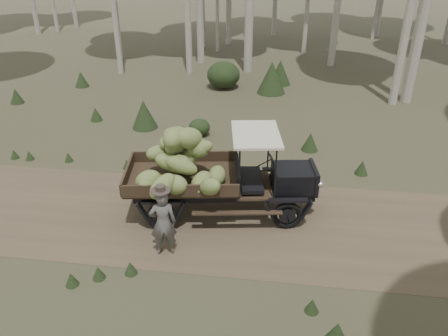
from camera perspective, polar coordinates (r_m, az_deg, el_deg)
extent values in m
plane|color=#473D2B|center=(11.15, -9.44, -6.10)|extent=(120.00, 120.00, 0.00)
cube|color=brown|center=(11.15, -9.44, -6.08)|extent=(70.00, 4.00, 0.01)
cube|color=black|center=(10.82, 8.87, -1.25)|extent=(1.08, 1.04, 0.52)
cube|color=black|center=(10.93, 11.58, -1.22)|extent=(0.24, 0.96, 0.59)
cube|color=black|center=(10.63, 1.80, -0.89)|extent=(0.28, 1.33, 0.52)
cube|color=#38281C|center=(10.70, -5.37, -1.40)|extent=(2.90, 2.11, 0.08)
cube|color=#38281C|center=(11.37, -5.14, 1.48)|extent=(2.65, 0.47, 0.31)
cube|color=#38281C|center=(9.87, -5.73, -2.99)|extent=(2.65, 0.47, 0.31)
cube|color=#38281C|center=(10.80, -12.50, -0.65)|extent=(0.32, 1.71, 0.31)
cube|color=beige|center=(10.18, 4.20, 4.40)|extent=(1.33, 1.77, 0.06)
cube|color=black|center=(11.16, -0.04, -2.06)|extent=(4.35, 0.77, 0.17)
cube|color=black|center=(10.54, 0.04, -4.04)|extent=(4.35, 0.77, 0.17)
torus|color=black|center=(11.74, 7.16, -1.96)|extent=(0.74, 0.24, 0.72)
torus|color=black|center=(10.46, 8.25, -6.14)|extent=(0.74, 0.24, 0.72)
torus|color=black|center=(11.69, -7.34, -2.10)|extent=(0.74, 0.24, 0.72)
torus|color=black|center=(10.41, -8.13, -6.33)|extent=(0.74, 0.24, 0.72)
sphere|color=beige|center=(11.29, 11.55, 0.07)|extent=(0.17, 0.17, 0.17)
sphere|color=beige|center=(10.56, 12.47, -2.12)|extent=(0.17, 0.17, 0.17)
ellipsoid|color=olive|center=(10.09, -2.90, -1.98)|extent=(0.63, 0.87, 0.61)
ellipsoid|color=olive|center=(10.19, -5.88, 0.53)|extent=(0.66, 0.51, 0.46)
ellipsoid|color=olive|center=(10.58, -5.08, 3.50)|extent=(0.94, 0.79, 0.56)
ellipsoid|color=olive|center=(10.26, -4.48, 3.98)|extent=(0.66, 0.80, 0.48)
ellipsoid|color=olive|center=(10.16, -9.27, -1.95)|extent=(0.82, 0.90, 0.57)
ellipsoid|color=olive|center=(10.30, -6.98, 0.75)|extent=(0.93, 0.62, 0.65)
ellipsoid|color=olive|center=(10.27, -3.22, 2.55)|extent=(0.81, 0.43, 0.61)
ellipsoid|color=olive|center=(10.14, -4.57, 3.91)|extent=(0.90, 0.93, 0.67)
ellipsoid|color=olive|center=(10.89, -5.17, 0.64)|extent=(0.49, 0.83, 0.47)
ellipsoid|color=olive|center=(10.12, -5.59, 0.36)|extent=(0.89, 0.42, 0.64)
ellipsoid|color=olive|center=(10.40, -6.13, 3.11)|extent=(0.79, 0.89, 0.59)
ellipsoid|color=olive|center=(10.30, -5.44, 4.08)|extent=(0.83, 0.82, 0.54)
ellipsoid|color=olive|center=(9.96, -6.42, -2.19)|extent=(0.85, 0.73, 0.57)
ellipsoid|color=olive|center=(10.45, -4.83, 1.25)|extent=(0.69, 0.92, 0.59)
ellipsoid|color=olive|center=(10.58, -7.21, 3.56)|extent=(0.61, 0.74, 0.49)
ellipsoid|color=olive|center=(10.14, -6.55, 3.92)|extent=(0.53, 0.77, 0.50)
ellipsoid|color=olive|center=(10.27, -0.93, -1.03)|extent=(0.42, 0.68, 0.54)
ellipsoid|color=olive|center=(10.68, -8.27, 1.93)|extent=(0.86, 0.77, 0.48)
ellipsoid|color=olive|center=(10.35, -3.35, 2.71)|extent=(0.78, 0.79, 0.50)
ellipsoid|color=olive|center=(10.18, -6.34, 4.03)|extent=(0.88, 0.82, 0.67)
ellipsoid|color=olive|center=(10.15, -9.86, -1.68)|extent=(0.88, 0.69, 0.70)
ellipsoid|color=olive|center=(9.79, -8.02, -2.38)|extent=(0.86, 0.90, 0.72)
ellipsoid|color=olive|center=(9.73, -1.86, -2.43)|extent=(0.83, 0.84, 0.67)
imported|color=#504D49|center=(9.46, -7.96, -7.12)|extent=(0.65, 0.52, 1.57)
cylinder|color=#382D27|center=(9.03, -8.30, -2.94)|extent=(0.52, 0.52, 0.02)
cylinder|color=#382D27|center=(9.00, -8.32, -2.65)|extent=(0.26, 0.26, 0.13)
ellipsoid|color=#233319|center=(20.22, -0.07, 12.07)|extent=(1.49, 1.49, 1.19)
cone|color=#233319|center=(20.93, 7.34, 12.29)|extent=(1.03, 1.03, 1.14)
cone|color=#233319|center=(20.28, -25.52, 8.50)|extent=(0.56, 0.56, 0.63)
cone|color=#233319|center=(14.41, 11.18, 3.41)|extent=(0.55, 0.55, 0.61)
cone|color=#233319|center=(21.51, -18.14, 10.98)|extent=(0.64, 0.64, 0.71)
cone|color=#233319|center=(17.24, -16.41, 6.79)|extent=(0.47, 0.47, 0.52)
cone|color=#233319|center=(16.07, -10.40, 6.94)|extent=(0.93, 0.93, 1.03)
ellipsoid|color=#233319|center=(15.26, -3.23, 5.33)|extent=(0.74, 0.74, 0.59)
cone|color=#233319|center=(19.64, 6.24, 11.67)|extent=(1.25, 1.25, 1.39)
cone|color=#233319|center=(13.35, 17.56, 0.08)|extent=(0.39, 0.39, 0.44)
cone|color=#233319|center=(13.38, -12.57, 0.51)|extent=(0.27, 0.27, 0.30)
cone|color=#233319|center=(9.42, -12.12, -12.61)|extent=(0.27, 0.27, 0.30)
cone|color=#233319|center=(13.10, 11.14, 0.03)|extent=(0.27, 0.27, 0.30)
cone|color=#233319|center=(13.38, 17.38, -0.16)|extent=(0.27, 0.27, 0.30)
cone|color=#233319|center=(15.17, -25.72, 1.67)|extent=(0.27, 0.27, 0.30)
cone|color=#233319|center=(8.62, 11.43, -17.16)|extent=(0.27, 0.27, 0.30)
cone|color=#233319|center=(12.56, 8.84, -1.04)|extent=(0.27, 0.27, 0.30)
cone|color=#233319|center=(14.89, -24.09, 1.53)|extent=(0.27, 0.27, 0.30)
cone|color=#233319|center=(9.47, -19.31, -13.54)|extent=(0.27, 0.27, 0.30)
cone|color=#233319|center=(14.32, -19.66, 1.38)|extent=(0.27, 0.27, 0.30)
cone|color=#233319|center=(9.47, -16.09, -12.97)|extent=(0.27, 0.27, 0.30)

